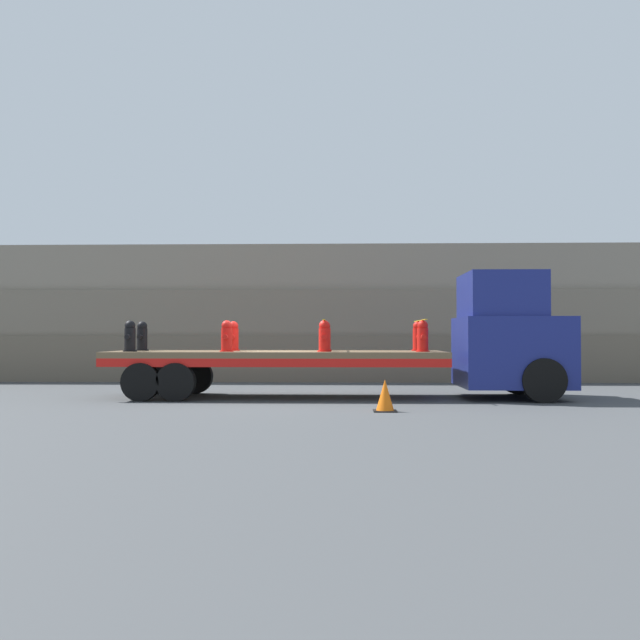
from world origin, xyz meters
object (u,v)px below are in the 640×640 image
(fire_hydrant_red_far_3, at_px, (418,337))
(truck_cab, at_px, (513,337))
(fire_hydrant_red_near_1, at_px, (227,337))
(flatbed_trailer, at_px, (252,360))
(fire_hydrant_red_near_3, at_px, (423,337))
(fire_hydrant_black_far_0, at_px, (142,337))
(fire_hydrant_red_far_2, at_px, (325,337))
(traffic_cone, at_px, (385,396))
(fire_hydrant_black_near_0, at_px, (130,337))
(fire_hydrant_red_near_2, at_px, (324,337))
(fire_hydrant_red_far_1, at_px, (233,337))

(fire_hydrant_red_far_3, bearing_deg, truck_cab, -13.05)
(truck_cab, bearing_deg, fire_hydrant_red_near_1, -175.70)
(flatbed_trailer, bearing_deg, fire_hydrant_red_near_1, -136.27)
(truck_cab, relative_size, fire_hydrant_red_near_3, 4.05)
(fire_hydrant_black_far_0, bearing_deg, fire_hydrant_red_far_2, 0.00)
(flatbed_trailer, distance_m, fire_hydrant_red_far_3, 4.28)
(fire_hydrant_black_far_0, height_order, traffic_cone, fire_hydrant_black_far_0)
(fire_hydrant_black_far_0, relative_size, fire_hydrant_red_far_3, 1.00)
(flatbed_trailer, relative_size, fire_hydrant_black_near_0, 10.94)
(fire_hydrant_black_far_0, bearing_deg, truck_cab, -3.21)
(fire_hydrant_black_far_0, xyz_separation_m, traffic_cone, (6.07, -3.73, -1.20))
(flatbed_trailer, distance_m, traffic_cone, 4.52)
(flatbed_trailer, height_order, fire_hydrant_red_near_2, fire_hydrant_red_near_2)
(flatbed_trailer, relative_size, fire_hydrant_red_near_3, 10.94)
(truck_cab, distance_m, fire_hydrant_red_far_1, 7.07)
(fire_hydrant_red_near_1, distance_m, fire_hydrant_red_near_3, 4.76)
(fire_hydrant_black_near_0, bearing_deg, flatbed_trailer, 10.23)
(fire_hydrant_black_far_0, bearing_deg, fire_hydrant_red_far_1, 0.00)
(fire_hydrant_black_near_0, height_order, fire_hydrant_red_far_2, same)
(fire_hydrant_red_near_1, relative_size, fire_hydrant_red_near_3, 1.00)
(fire_hydrant_red_far_3, xyz_separation_m, traffic_cone, (-1.07, -3.73, -1.20))
(flatbed_trailer, height_order, fire_hydrant_red_near_1, fire_hydrant_red_near_1)
(fire_hydrant_red_near_3, bearing_deg, fire_hydrant_black_far_0, 171.57)
(fire_hydrant_red_near_2, height_order, fire_hydrant_red_near_3, same)
(fire_hydrant_black_near_0, bearing_deg, fire_hydrant_red_near_1, 0.00)
(fire_hydrant_red_near_1, distance_m, fire_hydrant_red_far_3, 4.88)
(fire_hydrant_red_near_3, relative_size, traffic_cone, 1.16)
(fire_hydrant_red_far_3, bearing_deg, fire_hydrant_red_far_1, 180.00)
(fire_hydrant_red_near_2, distance_m, fire_hydrant_red_far_3, 2.61)
(fire_hydrant_red_far_1, height_order, fire_hydrant_red_far_2, same)
(fire_hydrant_black_near_0, bearing_deg, fire_hydrant_red_near_2, 0.00)
(fire_hydrant_black_near_0, relative_size, fire_hydrant_black_far_0, 1.00)
(flatbed_trailer, relative_size, fire_hydrant_red_far_2, 10.94)
(fire_hydrant_black_near_0, distance_m, fire_hydrant_red_near_2, 4.76)
(fire_hydrant_red_near_2, bearing_deg, fire_hydrant_black_far_0, 167.46)
(fire_hydrant_black_near_0, distance_m, fire_hydrant_red_far_1, 2.61)
(fire_hydrant_red_near_2, distance_m, fire_hydrant_red_far_2, 1.06)
(fire_hydrant_red_near_1, height_order, fire_hydrant_red_far_1, same)
(truck_cab, relative_size, fire_hydrant_black_far_0, 4.05)
(truck_cab, xyz_separation_m, fire_hydrant_red_far_1, (-7.05, 0.53, 0.01))
(fire_hydrant_red_far_2, bearing_deg, fire_hydrant_red_near_3, -23.97)
(truck_cab, height_order, fire_hydrant_black_near_0, truck_cab)
(fire_hydrant_red_far_2, bearing_deg, traffic_cone, -70.66)
(fire_hydrant_red_near_2, height_order, fire_hydrant_red_far_2, same)
(fire_hydrant_red_far_3, bearing_deg, fire_hydrant_red_far_2, 180.00)
(fire_hydrant_black_far_0, distance_m, fire_hydrant_red_near_1, 2.61)
(fire_hydrant_red_far_2, height_order, traffic_cone, fire_hydrant_red_far_2)
(truck_cab, relative_size, flatbed_trailer, 0.37)
(flatbed_trailer, xyz_separation_m, fire_hydrant_red_far_3, (4.21, 0.53, 0.60))
(fire_hydrant_red_near_1, relative_size, fire_hydrant_red_far_3, 1.00)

